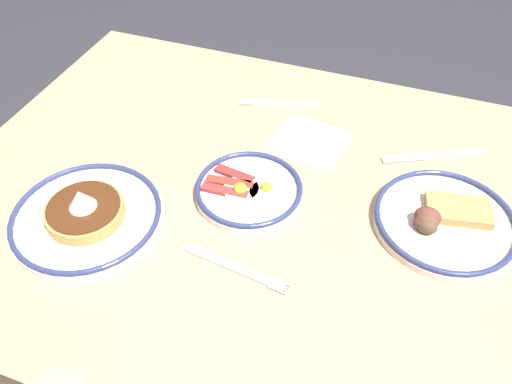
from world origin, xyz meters
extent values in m
plane|color=#303037|center=(0.00, 0.00, 0.00)|extent=(6.00, 6.00, 0.00)
cube|color=tan|center=(0.00, 0.00, 0.71)|extent=(1.23, 0.95, 0.04)
cylinder|color=#A38261|center=(-0.52, -0.37, 0.34)|extent=(0.05, 0.05, 0.69)
cylinder|color=#A38261|center=(0.52, -0.37, 0.34)|extent=(0.05, 0.05, 0.69)
cylinder|color=silver|center=(-0.35, -0.04, 0.74)|extent=(0.26, 0.26, 0.01)
torus|color=navy|center=(-0.35, -0.04, 0.75)|extent=(0.26, 0.26, 0.01)
cube|color=tan|center=(-0.37, -0.07, 0.75)|extent=(0.13, 0.09, 0.02)
ellipsoid|color=brown|center=(-0.32, -0.01, 0.76)|extent=(0.04, 0.03, 0.03)
ellipsoid|color=brown|center=(-0.31, -0.01, 0.76)|extent=(0.03, 0.03, 0.03)
ellipsoid|color=brown|center=(-0.32, 0.00, 0.76)|extent=(0.04, 0.03, 0.03)
ellipsoid|color=brown|center=(-0.32, -0.02, 0.76)|extent=(0.05, 0.04, 0.04)
cylinder|color=white|center=(0.02, 0.01, 0.74)|extent=(0.21, 0.21, 0.01)
torus|color=navy|center=(0.02, 0.01, 0.75)|extent=(0.21, 0.21, 0.01)
cylinder|color=white|center=(-0.02, 0.01, 0.75)|extent=(0.06, 0.06, 0.01)
sphere|color=yellow|center=(-0.02, 0.00, 0.75)|extent=(0.02, 0.02, 0.02)
cylinder|color=white|center=(0.03, 0.02, 0.75)|extent=(0.07, 0.07, 0.01)
sphere|color=yellow|center=(0.03, 0.02, 0.75)|extent=(0.03, 0.03, 0.03)
cube|color=#A22D29|center=(0.06, -0.02, 0.75)|extent=(0.09, 0.03, 0.01)
cube|color=#A23324|center=(0.06, 0.01, 0.75)|extent=(0.10, 0.03, 0.01)
cube|color=#AA3232|center=(0.06, 0.03, 0.75)|extent=(0.09, 0.02, 0.01)
cylinder|color=white|center=(0.27, 0.17, 0.74)|extent=(0.28, 0.28, 0.01)
torus|color=navy|center=(0.27, 0.17, 0.75)|extent=(0.28, 0.28, 0.01)
cylinder|color=#D7904D|center=(0.27, 0.17, 0.75)|extent=(0.15, 0.15, 0.01)
cylinder|color=gold|center=(0.27, 0.17, 0.76)|extent=(0.14, 0.14, 0.01)
cylinder|color=#4C2814|center=(0.27, 0.17, 0.77)|extent=(0.13, 0.13, 0.00)
cone|color=white|center=(0.27, 0.17, 0.79)|extent=(0.05, 0.05, 0.04)
cube|color=white|center=(-0.05, -0.19, 0.73)|extent=(0.17, 0.16, 0.00)
cube|color=silver|center=(-0.02, 0.18, 0.73)|extent=(0.19, 0.04, 0.01)
cube|color=silver|center=(-0.10, 0.20, 0.73)|extent=(0.03, 0.01, 0.00)
cube|color=silver|center=(-0.11, 0.20, 0.73)|extent=(0.03, 0.01, 0.00)
cube|color=silver|center=(-0.11, 0.19, 0.73)|extent=(0.03, 0.01, 0.00)
cube|color=silver|center=(-0.11, 0.18, 0.73)|extent=(0.03, 0.01, 0.00)
cube|color=silver|center=(0.05, -0.30, 0.73)|extent=(0.17, 0.07, 0.01)
cube|color=silver|center=(0.13, -0.28, 0.73)|extent=(0.03, 0.01, 0.00)
cube|color=silver|center=(0.13, -0.28, 0.73)|extent=(0.03, 0.01, 0.00)
cube|color=silver|center=(0.13, -0.27, 0.73)|extent=(0.03, 0.01, 0.00)
cube|color=silver|center=(0.13, -0.27, 0.73)|extent=(0.03, 0.01, 0.00)
cube|color=silver|center=(-0.32, -0.24, 0.73)|extent=(0.17, 0.10, 0.01)
cube|color=silver|center=(-0.25, -0.20, 0.73)|extent=(0.09, 0.06, 0.00)
camera|label=1|loc=(-0.24, 0.67, 1.45)|focal=36.16mm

